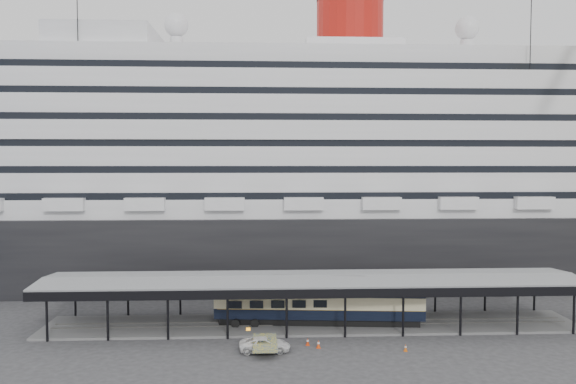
% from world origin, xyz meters
% --- Properties ---
extents(ground, '(200.00, 200.00, 0.00)m').
position_xyz_m(ground, '(0.00, 0.00, 0.00)').
color(ground, '#313133').
rests_on(ground, ground).
extents(cruise_ship, '(130.00, 30.00, 43.90)m').
position_xyz_m(cruise_ship, '(0.05, 32.00, 18.35)').
color(cruise_ship, black).
rests_on(cruise_ship, ground).
extents(platform_canopy, '(56.00, 9.18, 5.30)m').
position_xyz_m(platform_canopy, '(0.00, 5.00, 2.36)').
color(platform_canopy, slate).
rests_on(platform_canopy, ground).
extents(port_truck, '(4.67, 2.20, 1.29)m').
position_xyz_m(port_truck, '(-5.04, -2.97, 0.65)').
color(port_truck, white).
rests_on(port_truck, ground).
extents(pullman_carriage, '(22.04, 4.76, 21.48)m').
position_xyz_m(pullman_carriage, '(0.69, 5.00, 2.61)').
color(pullman_carriage, black).
rests_on(pullman_carriage, ground).
extents(traffic_cone_left, '(0.38, 0.38, 0.71)m').
position_xyz_m(traffic_cone_left, '(-1.00, -1.38, 0.35)').
color(traffic_cone_left, red).
rests_on(traffic_cone_left, ground).
extents(traffic_cone_mid, '(0.41, 0.41, 0.77)m').
position_xyz_m(traffic_cone_mid, '(-0.06, -2.21, 0.38)').
color(traffic_cone_mid, '#E1400C').
rests_on(traffic_cone_mid, ground).
extents(traffic_cone_right, '(0.39, 0.39, 0.66)m').
position_xyz_m(traffic_cone_right, '(7.81, -3.45, 0.33)').
color(traffic_cone_right, '#D75A0B').
rests_on(traffic_cone_right, ground).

